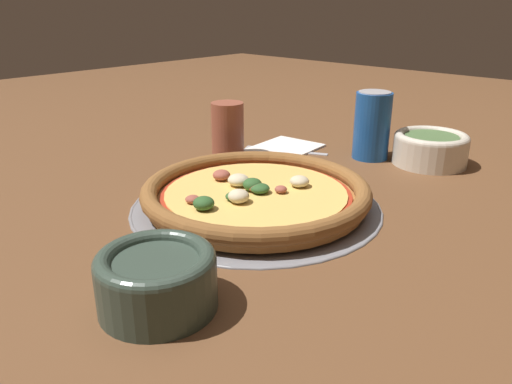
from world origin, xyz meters
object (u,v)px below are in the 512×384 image
at_px(bowl_near, 157,278).
at_px(bowl_far, 430,147).
at_px(pizza, 256,193).
at_px(drinking_cup, 228,130).
at_px(napkin, 283,148).
at_px(fork, 280,150).
at_px(beverage_can, 372,125).
at_px(pizza_tray, 256,205).

relative_size(bowl_near, bowl_far, 0.89).
xyz_separation_m(pizza, drinking_cup, (-0.15, -0.21, 0.03)).
xyz_separation_m(pizza, bowl_near, (0.25, 0.10, 0.01)).
distance_m(napkin, fork, 0.01).
relative_size(bowl_near, drinking_cup, 1.13).
xyz_separation_m(bowl_far, beverage_can, (0.04, -0.10, 0.03)).
xyz_separation_m(drinking_cup, napkin, (-0.10, 0.05, -0.05)).
relative_size(drinking_cup, beverage_can, 0.82).
bearing_deg(fork, beverage_can, -176.66).
xyz_separation_m(pizza, beverage_can, (-0.32, -0.01, 0.04)).
xyz_separation_m(bowl_far, drinking_cup, (0.21, -0.30, 0.02)).
bearing_deg(bowl_far, bowl_near, 0.64).
distance_m(pizza_tray, beverage_can, 0.32).
bearing_deg(drinking_cup, pizza_tray, 55.01).
height_order(drinking_cup, beverage_can, beverage_can).
relative_size(pizza_tray, napkin, 2.30).
distance_m(bowl_far, fork, 0.28).
bearing_deg(bowl_far, drinking_cup, -54.32).
xyz_separation_m(pizza, napkin, (-0.25, -0.16, -0.02)).
distance_m(pizza_tray, napkin, 0.30).
bearing_deg(bowl_far, beverage_can, -67.78).
bearing_deg(fork, pizza_tray, 98.61).
bearing_deg(beverage_can, bowl_near, 10.50).
bearing_deg(napkin, bowl_far, 113.60).
height_order(bowl_far, drinking_cup, drinking_cup).
relative_size(drinking_cup, fork, 0.65).
bearing_deg(pizza, drinking_cup, -125.10).
xyz_separation_m(drinking_cup, beverage_can, (-0.17, 0.20, 0.01)).
bearing_deg(fork, bowl_far, -178.85).
bearing_deg(pizza, napkin, -147.60).
xyz_separation_m(bowl_near, fork, (-0.49, -0.26, -0.03)).
height_order(pizza, bowl_near, bowl_near).
bearing_deg(bowl_far, napkin, -66.40).
height_order(bowl_near, napkin, bowl_near).
distance_m(bowl_near, bowl_far, 0.61).
height_order(pizza_tray, beverage_can, beverage_can).
distance_m(drinking_cup, napkin, 0.12).
height_order(pizza_tray, pizza, pizza).
bearing_deg(napkin, pizza_tray, 32.48).
xyz_separation_m(pizza_tray, fork, (-0.24, -0.16, -0.00)).
bearing_deg(drinking_cup, pizza, 54.90).
xyz_separation_m(bowl_near, beverage_can, (-0.57, -0.10, 0.03)).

